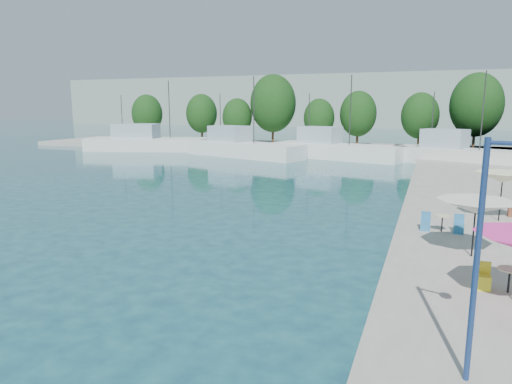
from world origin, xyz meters
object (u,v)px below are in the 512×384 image
at_px(trawler_04, 461,155).
at_px(umbrella_cream, 503,177).
at_px(trawler_02, 241,148).
at_px(umbrella_white, 476,207).
at_px(trawler_01, 153,143).
at_px(trawler_03, 334,150).
at_px(street_lamp, 499,218).

xyz_separation_m(trawler_04, umbrella_cream, (0.36, -28.33, 1.71)).
distance_m(trawler_02, umbrella_white, 42.12).
relative_size(trawler_01, umbrella_white, 7.28).
bearing_deg(trawler_03, trawler_02, -155.65).
bearing_deg(trawler_01, trawler_02, -26.46).
relative_size(trawler_01, umbrella_cream, 7.80).
xyz_separation_m(trawler_01, umbrella_cream, (40.55, -30.97, 1.71)).
xyz_separation_m(trawler_02, umbrella_white, (23.97, -34.60, 1.45)).
relative_size(trawler_04, street_lamp, 2.99).
height_order(trawler_04, umbrella_cream, trawler_04).
relative_size(trawler_02, umbrella_white, 5.93).
height_order(trawler_01, umbrella_white, trawler_01).
bearing_deg(trawler_04, trawler_02, -157.21).
distance_m(trawler_02, umbrella_cream, 38.06).
bearing_deg(trawler_02, umbrella_white, -36.33).
bearing_deg(trawler_04, umbrella_white, -69.96).
distance_m(trawler_02, trawler_04, 25.29).
bearing_deg(umbrella_white, trawler_01, 136.04).
relative_size(trawler_01, street_lamp, 4.08).
height_order(trawler_03, umbrella_cream, trawler_03).
height_order(trawler_01, trawler_02, same).
bearing_deg(trawler_03, trawler_04, 8.64).
bearing_deg(trawler_02, trawler_03, 28.18).
bearing_deg(trawler_01, trawler_03, -17.77).
bearing_deg(trawler_01, umbrella_cream, -52.83).
height_order(trawler_02, trawler_03, same).
height_order(umbrella_cream, street_lamp, street_lamp).
xyz_separation_m(trawler_02, trawler_04, (25.29, 0.26, 0.00)).
distance_m(trawler_01, trawler_04, 40.28).
height_order(umbrella_white, umbrella_cream, umbrella_cream).
height_order(trawler_02, umbrella_white, trawler_02).
xyz_separation_m(trawler_02, umbrella_cream, (25.65, -28.07, 1.71)).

